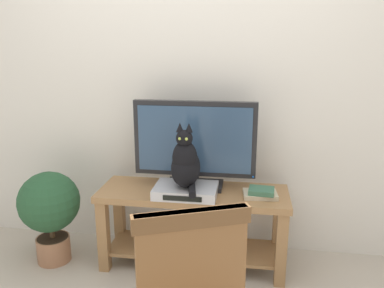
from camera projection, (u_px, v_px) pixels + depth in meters
The scene contains 7 objects.
back_wall at pixel (192, 60), 2.75m from camera, with size 7.00×0.12×2.80m, color silver.
tv_stand at pixel (193, 215), 2.65m from camera, with size 1.28×0.43×0.55m.
tv at pixel (195, 143), 2.60m from camera, with size 0.83×0.20×0.60m.
media_box at pixel (186, 190), 2.53m from camera, with size 0.41×0.28×0.06m.
cat at pixel (186, 163), 2.46m from camera, with size 0.19×0.36×0.43m.
book_stack at pixel (261, 193), 2.50m from camera, with size 0.23×0.17×0.06m.
potted_plant at pixel (50, 208), 2.69m from camera, with size 0.42×0.42×0.66m.
Camera 1 is at (0.42, -1.86, 1.52)m, focal length 36.15 mm.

